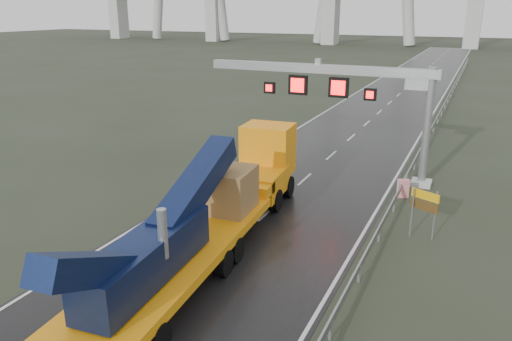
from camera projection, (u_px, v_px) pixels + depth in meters
The scene contains 7 objects.
ground at pixel (158, 311), 17.99m from camera, with size 400.00×400.00×0.00m, color #282E20.
road at pixel (379, 112), 52.62m from camera, with size 11.00×200.00×0.02m, color black.
guardrail at pixel (430, 132), 41.34m from camera, with size 0.20×140.00×1.40m, color gray, non-canonical shape.
sign_gantry at pixel (350, 90), 31.01m from camera, with size 14.90×1.20×7.42m.
heavy_haul_truck at pixel (214, 208), 22.27m from camera, with size 4.74×21.36×4.98m.
exit_sign_pair at pixel (424, 205), 23.17m from camera, with size 1.32×0.66×2.44m.
striped_barrier at pixel (403, 188), 28.74m from camera, with size 0.63×0.34×1.07m, color red.
Camera 1 is at (9.64, -12.68, 10.40)m, focal length 35.00 mm.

